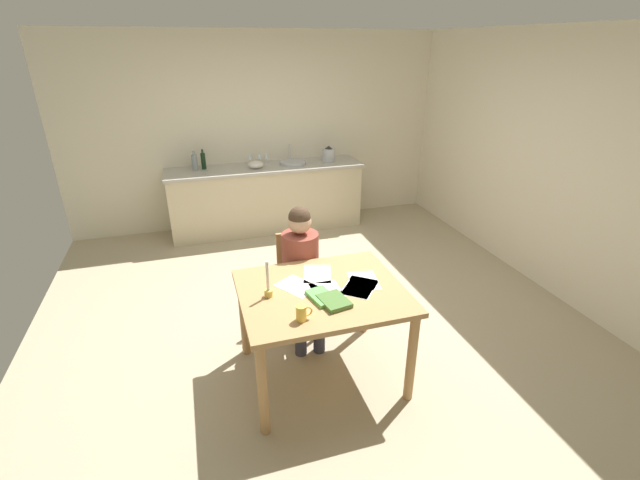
# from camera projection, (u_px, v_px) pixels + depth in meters

# --- Properties ---
(ground_plane) EXTENTS (5.20, 5.20, 0.04)m
(ground_plane) POSITION_uv_depth(u_px,v_px,m) (311.00, 312.00, 4.34)
(ground_plane) COLOR tan
(wall_back) EXTENTS (5.20, 0.12, 2.60)m
(wall_back) POSITION_uv_depth(u_px,v_px,m) (259.00, 132.00, 6.06)
(wall_back) COLOR silver
(wall_back) RESTS_ON ground
(wall_right) EXTENTS (0.12, 5.20, 2.60)m
(wall_right) POSITION_uv_depth(u_px,v_px,m) (552.00, 163.00, 4.49)
(wall_right) COLOR silver
(wall_right) RESTS_ON ground
(kitchen_counter) EXTENTS (2.64, 0.64, 0.90)m
(kitchen_counter) POSITION_uv_depth(u_px,v_px,m) (267.00, 198.00, 6.10)
(kitchen_counter) COLOR beige
(kitchen_counter) RESTS_ON ground
(dining_table) EXTENTS (1.20, 1.00, 0.78)m
(dining_table) POSITION_uv_depth(u_px,v_px,m) (322.00, 303.00, 3.24)
(dining_table) COLOR tan
(dining_table) RESTS_ON ground
(chair_at_table) EXTENTS (0.43, 0.43, 0.88)m
(chair_at_table) POSITION_uv_depth(u_px,v_px,m) (299.00, 276.00, 3.96)
(chair_at_table) COLOR tan
(chair_at_table) RESTS_ON ground
(person_seated) EXTENTS (0.34, 0.61, 1.19)m
(person_seated) POSITION_uv_depth(u_px,v_px,m) (302.00, 266.00, 3.75)
(person_seated) COLOR brown
(person_seated) RESTS_ON ground
(coffee_mug) EXTENTS (0.11, 0.07, 0.11)m
(coffee_mug) POSITION_uv_depth(u_px,v_px,m) (302.00, 313.00, 2.83)
(coffee_mug) COLOR #F2CC4C
(coffee_mug) RESTS_ON dining_table
(candlestick) EXTENTS (0.06, 0.06, 0.28)m
(candlestick) POSITION_uv_depth(u_px,v_px,m) (268.00, 287.00, 3.08)
(candlestick) COLOR gold
(candlestick) RESTS_ON dining_table
(book_magazine) EXTENTS (0.22, 0.26, 0.03)m
(book_magazine) POSITION_uv_depth(u_px,v_px,m) (334.00, 301.00, 3.03)
(book_magazine) COLOR #4A7233
(book_magazine) RESTS_ON dining_table
(book_cookery) EXTENTS (0.20, 0.26, 0.03)m
(book_cookery) POSITION_uv_depth(u_px,v_px,m) (322.00, 297.00, 3.08)
(book_cookery) COLOR #5DB551
(book_cookery) RESTS_ON dining_table
(paper_letter) EXTENTS (0.34, 0.36, 0.00)m
(paper_letter) POSITION_uv_depth(u_px,v_px,m) (297.00, 286.00, 3.24)
(paper_letter) COLOR white
(paper_letter) RESTS_ON dining_table
(paper_bill) EXTENTS (0.35, 0.36, 0.00)m
(paper_bill) POSITION_uv_depth(u_px,v_px,m) (359.00, 287.00, 3.23)
(paper_bill) COLOR white
(paper_bill) RESTS_ON dining_table
(paper_envelope) EXTENTS (0.35, 0.36, 0.00)m
(paper_envelope) POSITION_uv_depth(u_px,v_px,m) (360.00, 287.00, 3.22)
(paper_envelope) COLOR white
(paper_envelope) RESTS_ON dining_table
(paper_receipt) EXTENTS (0.21, 0.30, 0.00)m
(paper_receipt) POSITION_uv_depth(u_px,v_px,m) (327.00, 292.00, 3.17)
(paper_receipt) COLOR white
(paper_receipt) RESTS_ON dining_table
(paper_notice) EXTENTS (0.29, 0.34, 0.00)m
(paper_notice) POSITION_uv_depth(u_px,v_px,m) (317.00, 274.00, 3.41)
(paper_notice) COLOR white
(paper_notice) RESTS_ON dining_table
(paper_flyer) EXTENTS (0.26, 0.33, 0.00)m
(paper_flyer) POSITION_uv_depth(u_px,v_px,m) (364.00, 281.00, 3.31)
(paper_flyer) COLOR white
(paper_flyer) RESTS_ON dining_table
(sink_unit) EXTENTS (0.36, 0.36, 0.24)m
(sink_unit) POSITION_uv_depth(u_px,v_px,m) (293.00, 162.00, 6.01)
(sink_unit) COLOR #B2B7BC
(sink_unit) RESTS_ON kitchen_counter
(bottle_oil) EXTENTS (0.07, 0.07, 0.25)m
(bottle_oil) POSITION_uv_depth(u_px,v_px,m) (195.00, 162.00, 5.69)
(bottle_oil) COLOR #8C999E
(bottle_oil) RESTS_ON kitchen_counter
(bottle_vinegar) EXTENTS (0.06, 0.06, 0.26)m
(bottle_vinegar) POSITION_uv_depth(u_px,v_px,m) (203.00, 161.00, 5.74)
(bottle_vinegar) COLOR black
(bottle_vinegar) RESTS_ON kitchen_counter
(mixing_bowl) EXTENTS (0.21, 0.21, 0.09)m
(mixing_bowl) POSITION_uv_depth(u_px,v_px,m) (256.00, 165.00, 5.80)
(mixing_bowl) COLOR white
(mixing_bowl) RESTS_ON kitchen_counter
(stovetop_kettle) EXTENTS (0.18, 0.18, 0.22)m
(stovetop_kettle) POSITION_uv_depth(u_px,v_px,m) (329.00, 154.00, 6.11)
(stovetop_kettle) COLOR #B7BABF
(stovetop_kettle) RESTS_ON kitchen_counter
(wine_glass_near_sink) EXTENTS (0.07, 0.07, 0.15)m
(wine_glass_near_sink) POSITION_uv_depth(u_px,v_px,m) (266.00, 156.00, 6.01)
(wine_glass_near_sink) COLOR silver
(wine_glass_near_sink) RESTS_ON kitchen_counter
(wine_glass_by_kettle) EXTENTS (0.07, 0.07, 0.15)m
(wine_glass_by_kettle) POSITION_uv_depth(u_px,v_px,m) (259.00, 156.00, 5.98)
(wine_glass_by_kettle) COLOR silver
(wine_glass_by_kettle) RESTS_ON kitchen_counter
(wine_glass_back_left) EXTENTS (0.07, 0.07, 0.15)m
(wine_glass_back_left) POSITION_uv_depth(u_px,v_px,m) (250.00, 157.00, 5.95)
(wine_glass_back_left) COLOR silver
(wine_glass_back_left) RESTS_ON kitchen_counter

